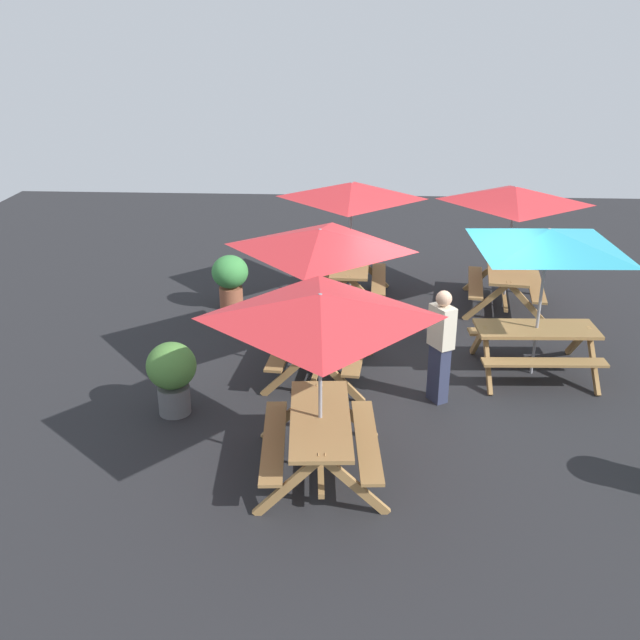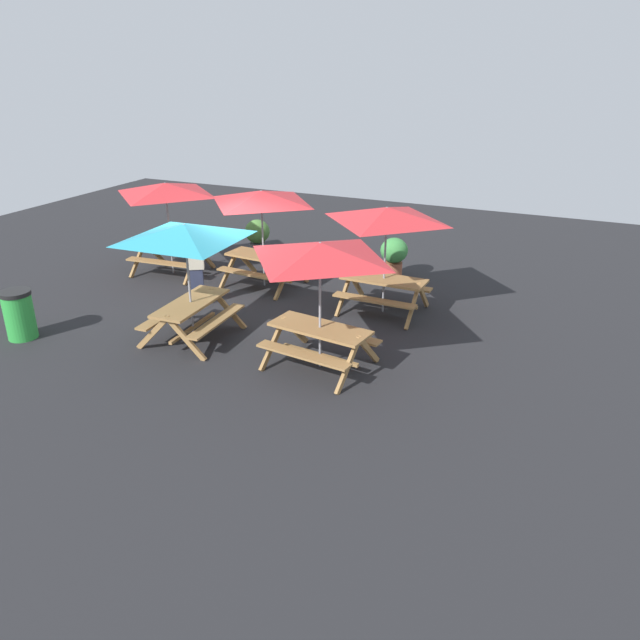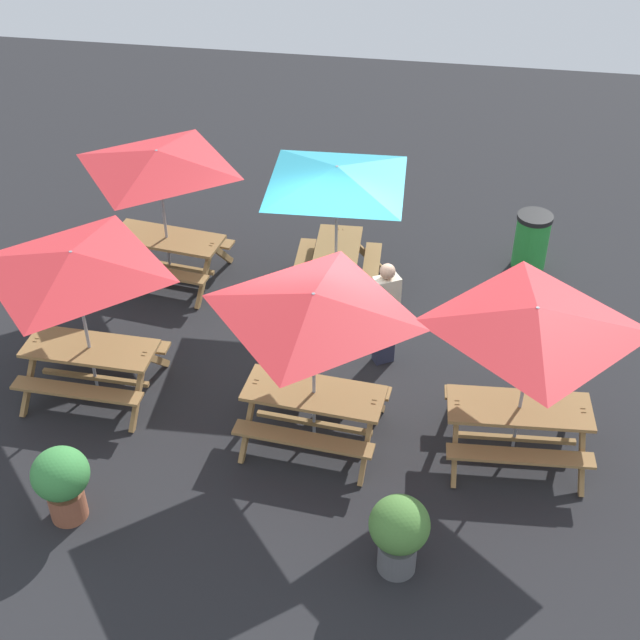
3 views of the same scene
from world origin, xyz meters
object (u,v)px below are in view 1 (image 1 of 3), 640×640
picnic_table_0 (514,204)px  picnic_table_1 (351,199)px  picnic_table_3 (320,320)px  potted_plant_0 (172,373)px  picnic_table_2 (320,250)px  picnic_table_4 (547,249)px  potted_plant_1 (230,277)px  person_standing (441,344)px

picnic_table_0 → picnic_table_1: size_ratio=1.00×
picnic_table_3 → potted_plant_0: picnic_table_3 is taller
picnic_table_2 → potted_plant_0: size_ratio=2.24×
picnic_table_1 → potted_plant_0: (-4.44, 2.35, -1.38)m
picnic_table_2 → potted_plant_0: 2.70m
picnic_table_0 → picnic_table_1: same height
picnic_table_1 → picnic_table_4: size_ratio=0.83×
picnic_table_1 → potted_plant_1: bearing=104.3°
picnic_table_1 → picnic_table_0: bearing=-91.8°
picnic_table_1 → potted_plant_1: (-0.50, 2.23, -1.39)m
picnic_table_1 → picnic_table_2: same height
potted_plant_0 → person_standing: bearing=-81.4°
picnic_table_2 → picnic_table_4: same height
potted_plant_0 → picnic_table_0: bearing=-51.0°
picnic_table_1 → person_standing: size_ratio=1.40×
picnic_table_1 → potted_plant_1: 2.67m
picnic_table_4 → person_standing: size_ratio=1.69×
picnic_table_0 → picnic_table_1: bearing=94.3°
picnic_table_3 → potted_plant_1: picnic_table_3 is taller
picnic_table_1 → potted_plant_0: size_ratio=2.24×
picnic_table_0 → picnic_table_1: 2.93m
picnic_table_4 → person_standing: bearing=28.7°
picnic_table_3 → picnic_table_4: size_ratio=0.83×
picnic_table_2 → picnic_table_3: bearing=-171.7°
picnic_table_0 → picnic_table_2: size_ratio=1.00×
person_standing → picnic_table_3: bearing=108.5°
picnic_table_1 → person_standing: picnic_table_1 is taller
picnic_table_1 → picnic_table_3: (-5.75, 0.26, 0.00)m
picnic_table_2 → potted_plant_0: (-1.28, 1.94, -1.38)m
picnic_table_1 → person_standing: bearing=-159.6°
picnic_table_0 → potted_plant_0: (-4.26, 5.27, -1.38)m
picnic_table_3 → person_standing: picnic_table_3 is taller
picnic_table_1 → potted_plant_1: picnic_table_1 is taller
person_standing → picnic_table_2: bearing=35.7°
picnic_table_2 → picnic_table_3: size_ratio=1.00×
picnic_table_3 → potted_plant_0: bearing=53.8°
picnic_table_1 → picnic_table_4: same height
picnic_table_4 → person_standing: picnic_table_4 is taller
picnic_table_0 → picnic_table_4: (-2.78, 0.07, 0.00)m
picnic_table_2 → person_standing: picnic_table_2 is taller
potted_plant_1 → person_standing: (-3.39, -3.54, 0.29)m
picnic_table_2 → picnic_table_3: same height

